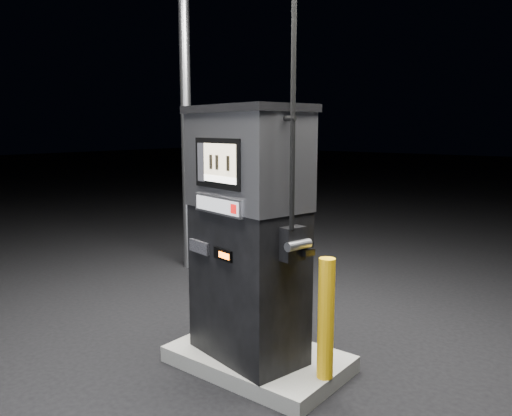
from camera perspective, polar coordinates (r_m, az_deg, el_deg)
The scene contains 5 objects.
ground at distance 4.93m, azimuth 0.24°, elevation -17.65°, with size 80.00×80.00×0.00m, color black.
pump_island at distance 4.90m, azimuth 0.24°, elevation -16.86°, with size 1.60×1.00×0.15m, color slate.
fuel_dispenser at distance 4.44m, azimuth -0.93°, elevation -2.70°, with size 1.30×0.89×4.70m.
bollard_left at distance 5.18m, azimuth -4.33°, elevation -9.30°, with size 0.12×0.12×0.88m, color #F5B30D.
bollard_right at distance 4.26m, azimuth 7.99°, elevation -12.43°, with size 0.14×0.14×1.03m, color #F5B30D.
Camera 1 is at (2.73, -3.46, 2.22)m, focal length 35.00 mm.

